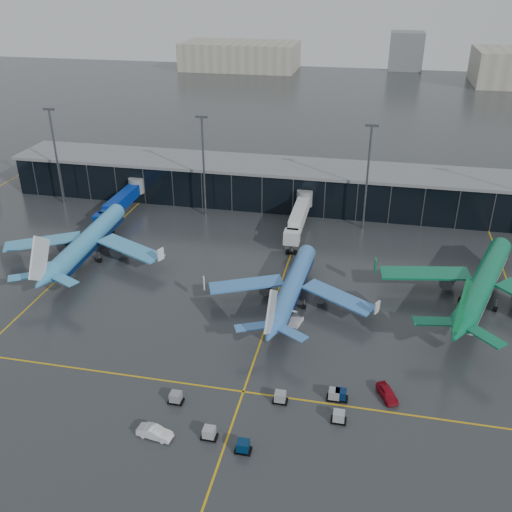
% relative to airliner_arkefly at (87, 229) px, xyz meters
% --- Properties ---
extents(ground, '(600.00, 600.00, 0.00)m').
position_rel_airliner_arkefly_xyz_m(ground, '(32.93, -21.65, -6.66)').
color(ground, '#282B2D').
rests_on(ground, ground).
extents(terminal_pier, '(142.00, 17.00, 10.70)m').
position_rel_airliner_arkefly_xyz_m(terminal_pier, '(32.93, 40.35, -1.24)').
color(terminal_pier, black).
rests_on(terminal_pier, ground).
extents(jet_bridges, '(94.00, 27.50, 7.20)m').
position_rel_airliner_arkefly_xyz_m(jet_bridges, '(-2.07, 21.34, -2.11)').
color(jet_bridges, '#595B60').
rests_on(jet_bridges, ground).
extents(flood_masts, '(203.00, 0.50, 25.50)m').
position_rel_airliner_arkefly_xyz_m(flood_masts, '(37.93, 28.35, 7.15)').
color(flood_masts, '#595B60').
rests_on(flood_masts, ground).
extents(distant_hangars, '(260.00, 71.00, 22.00)m').
position_rel_airliner_arkefly_xyz_m(distant_hangars, '(82.87, 248.43, 2.13)').
color(distant_hangars, '#B2AD99').
rests_on(distant_hangars, ground).
extents(taxi_lines, '(220.00, 120.00, 0.02)m').
position_rel_airliner_arkefly_xyz_m(taxi_lines, '(42.93, -11.04, -6.65)').
color(taxi_lines, gold).
rests_on(taxi_lines, ground).
extents(airliner_arkefly, '(39.66, 44.74, 13.32)m').
position_rel_airliner_arkefly_xyz_m(airliner_arkefly, '(0.00, 0.00, 0.00)').
color(airliner_arkefly, '#3E96CE').
rests_on(airliner_arkefly, ground).
extents(airliner_klm_near, '(35.76, 40.10, 11.70)m').
position_rel_airliner_arkefly_xyz_m(airliner_klm_near, '(46.29, -9.51, -0.81)').
color(airliner_klm_near, '#3C78C5').
rests_on(airliner_klm_near, ground).
extents(airliner_aer_lingus, '(53.01, 56.47, 14.09)m').
position_rel_airliner_arkefly_xyz_m(airliner_aer_lingus, '(81.33, -1.97, 0.39)').
color(airliner_aer_lingus, '#0C6A45').
rests_on(airliner_aer_lingus, ground).
extents(baggage_carts, '(25.88, 14.33, 1.70)m').
position_rel_airliner_arkefly_xyz_m(baggage_carts, '(48.55, -40.63, -5.90)').
color(baggage_carts, black).
rests_on(baggage_carts, ground).
extents(mobile_airstair, '(2.89, 3.63, 3.45)m').
position_rel_airliner_arkefly_xyz_m(mobile_airstair, '(47.80, -16.65, -5.89)').
color(mobile_airstair, silver).
rests_on(mobile_airstair, ground).
extents(service_van_red, '(3.78, 5.18, 1.64)m').
position_rel_airliner_arkefly_xyz_m(service_van_red, '(64.07, -33.46, -5.84)').
color(service_van_red, maroon).
rests_on(service_van_red, ground).
extents(service_van_white, '(5.18, 2.38, 1.65)m').
position_rel_airliner_arkefly_xyz_m(service_van_white, '(33.28, -48.13, -5.83)').
color(service_van_white, silver).
rests_on(service_van_white, ground).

